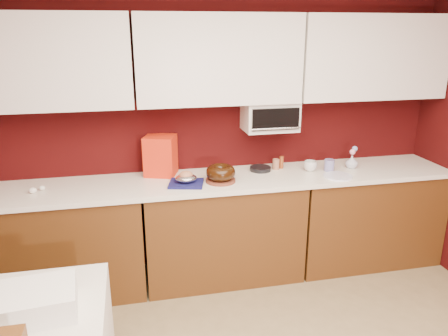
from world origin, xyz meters
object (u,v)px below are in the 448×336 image
bundt_cake (221,172)px  flower_vase (352,161)px  toaster_oven (270,116)px  coffee_mug (310,165)px  blue_jar (329,165)px  pandoro_box (161,155)px  newspaper_stack (37,302)px  foil_ham_nest (186,178)px

bundt_cake → flower_vase: same height
toaster_oven → coffee_mug: (0.34, -0.14, -0.42)m
bundt_cake → blue_jar: bearing=4.5°
toaster_oven → pandoro_box: (-0.93, 0.04, -0.31)m
blue_jar → newspaper_stack: bearing=-147.9°
toaster_oven → bundt_cake: size_ratio=1.89×
toaster_oven → flower_vase: toaster_oven is taller
foil_ham_nest → blue_jar: bearing=3.9°
bundt_cake → foil_ham_nest: size_ratio=1.38×
blue_jar → toaster_oven: bearing=161.0°
coffee_mug → newspaper_stack: coffee_mug is taller
newspaper_stack → flower_vase: bearing=30.2°
toaster_oven → flower_vase: (0.73, -0.14, -0.41)m
flower_vase → newspaper_stack: size_ratio=0.35×
foil_ham_nest → bundt_cake: bearing=2.0°
toaster_oven → blue_jar: 0.68m
flower_vase → toaster_oven: bearing=169.5°
foil_ham_nest → flower_vase: flower_vase is taller
bundt_cake → coffee_mug: bundt_cake is taller
blue_jar → flower_vase: 0.23m
coffee_mug → bundt_cake: bearing=-172.3°
bundt_cake → pandoro_box: bearing=147.5°
blue_jar → coffee_mug: bearing=168.0°
flower_vase → foil_ham_nest: bearing=-175.3°
pandoro_box → bundt_cake: bearing=-13.6°
pandoro_box → coffee_mug: size_ratio=3.12×
toaster_oven → newspaper_stack: bearing=-137.4°
toaster_oven → flower_vase: bearing=-10.5°
toaster_oven → foil_ham_nest: 0.91m
toaster_oven → pandoro_box: 0.98m
pandoro_box → blue_jar: (1.43, -0.21, -0.12)m
bundt_cake → coffee_mug: 0.83m
toaster_oven → pandoro_box: bearing=177.5°
pandoro_box → flower_vase: 1.68m
bundt_cake → coffee_mug: size_ratio=2.21×
toaster_oven → flower_vase: 0.85m
pandoro_box → newspaper_stack: (-0.73, -1.57, -0.25)m
bundt_cake → foil_ham_nest: 0.28m
toaster_oven → coffee_mug: size_ratio=4.18×
pandoro_box → newspaper_stack: 1.75m
bundt_cake → flower_vase: bearing=5.4°
toaster_oven → coffee_mug: bearing=-22.1°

